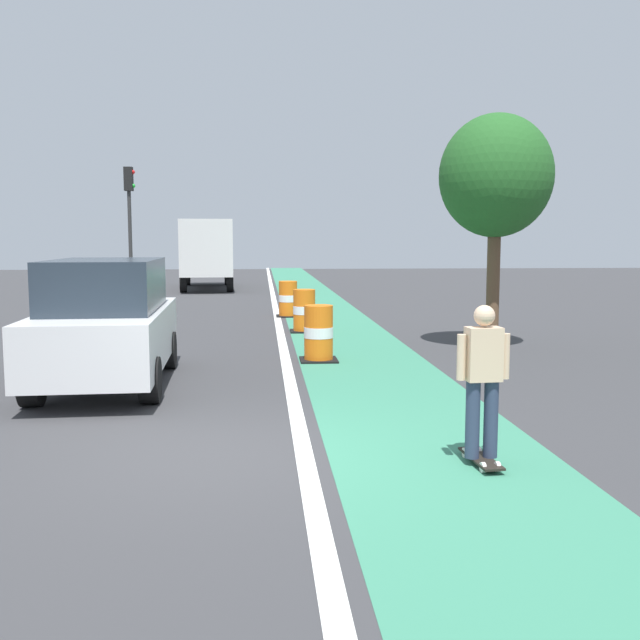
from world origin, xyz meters
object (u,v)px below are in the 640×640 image
delivery_truck_down_block (207,250)px  skateboarder_on_lane (483,379)px  traffic_barrel_back (288,299)px  parked_suv_nearest (107,322)px  street_tree_sidewalk (496,177)px  traffic_light_corner (130,209)px  traffic_barrel_front (319,334)px  traffic_barrel_mid (304,311)px

delivery_truck_down_block → skateboarder_on_lane: bearing=-79.9°
traffic_barrel_back → parked_suv_nearest: bearing=-107.8°
skateboarder_on_lane → parked_suv_nearest: 6.62m
skateboarder_on_lane → street_tree_sidewalk: street_tree_sidewalk is taller
traffic_barrel_back → traffic_light_corner: 9.18m
traffic_barrel_back → delivery_truck_down_block: bearing=104.9°
traffic_barrel_back → traffic_light_corner: size_ratio=0.21×
delivery_truck_down_block → street_tree_sidewalk: 21.19m
traffic_barrel_front → street_tree_sidewalk: (3.88, 1.33, 3.14)m
traffic_barrel_back → traffic_light_corner: bearing=132.2°
parked_suv_nearest → street_tree_sidewalk: bearing=24.5°
skateboarder_on_lane → traffic_barrel_front: bearing=100.2°
parked_suv_nearest → traffic_light_corner: 17.03m
traffic_barrel_front → traffic_light_corner: bearing=112.8°
traffic_barrel_back → delivery_truck_down_block: 13.38m
parked_suv_nearest → traffic_light_corner: bearing=98.7°
parked_suv_nearest → traffic_barrel_back: size_ratio=4.28×
skateboarder_on_lane → traffic_barrel_mid: bearing=96.2°
traffic_barrel_front → traffic_barrel_mid: bearing=90.2°
traffic_barrel_mid → traffic_barrel_front: bearing=-89.8°
traffic_light_corner → delivery_truck_down_block: bearing=69.5°
parked_suv_nearest → traffic_barrel_front: bearing=30.0°
skateboarder_on_lane → traffic_barrel_front: skateboarder_on_lane is taller
traffic_barrel_mid → traffic_light_corner: 12.20m
parked_suv_nearest → traffic_light_corner: traffic_light_corner is taller
skateboarder_on_lane → traffic_light_corner: traffic_light_corner is taller
delivery_truck_down_block → street_tree_sidewalk: (7.60, -19.69, 1.82)m
traffic_barrel_front → traffic_barrel_back: (-0.30, 8.16, 0.00)m
traffic_barrel_back → traffic_light_corner: traffic_light_corner is taller
street_tree_sidewalk → parked_suv_nearest: bearing=-155.5°
parked_suv_nearest → traffic_barrel_mid: bearing=61.4°
delivery_truck_down_block → street_tree_sidewalk: bearing=-68.9°
traffic_barrel_mid → traffic_barrel_back: same height
skateboarder_on_lane → traffic_barrel_mid: skateboarder_on_lane is taller
street_tree_sidewalk → traffic_barrel_mid: bearing=141.2°
skateboarder_on_lane → traffic_barrel_front: 6.76m
traffic_barrel_back → street_tree_sidewalk: (4.18, -6.83, 3.14)m
delivery_truck_down_block → traffic_barrel_mid: bearing=-77.4°
traffic_barrel_back → traffic_barrel_mid: bearing=-85.6°
skateboarder_on_lane → traffic_barrel_mid: 11.17m
skateboarder_on_lane → delivery_truck_down_block: 28.11m
delivery_truck_down_block → street_tree_sidewalk: street_tree_sidewalk is taller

